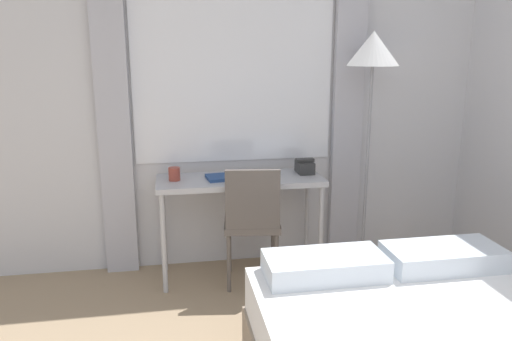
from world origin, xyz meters
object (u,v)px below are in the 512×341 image
Objects in this scene: telephone at (305,167)px; book at (223,177)px; desk_chair at (252,218)px; standing_lamp at (372,66)px; desk at (240,188)px; mug at (174,174)px.

telephone is 0.64m from book.
desk_chair is 0.50× the size of standing_lamp.
desk is 0.15m from book.
telephone is at bearing 6.21° from book.
standing_lamp is 1.36m from book.
desk is 7.04× the size of telephone.
desk is at bearing 4.18° from book.
standing_lamp is at bearing -2.78° from desk.
mug is at bearing 177.11° from book.
standing_lamp is 1.64m from mug.
desk_chair is at bearing -19.96° from mug.
mug is at bearing 167.70° from desk_chair.
telephone is (0.45, 0.25, 0.30)m from desk_chair.
desk_chair is at bearing -43.93° from book.
standing_lamp is at bearing 16.37° from desk_chair.
desk_chair is 0.65m from mug.
telephone is at bearing 6.70° from desk.
telephone is (-0.46, 0.11, -0.76)m from standing_lamp.
standing_lamp is (0.91, 0.14, 1.06)m from desk_chair.
desk is 0.67× the size of standing_lamp.
mug is (-0.99, -0.05, -0.00)m from telephone.
desk_chair is 5.20× the size of telephone.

